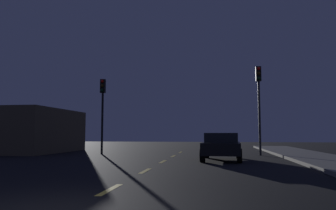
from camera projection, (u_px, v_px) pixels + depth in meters
The scene contains 10 objects.
ground_plane at pixel (149, 169), 11.84m from camera, with size 80.00×80.00×0.00m, color black.
lane_stripe_second at pixel (110, 189), 7.51m from camera, with size 0.16×1.60×0.01m, color #EACC4C.
lane_stripe_third at pixel (145, 171), 11.25m from camera, with size 0.16×1.60×0.01m, color #EACC4C.
lane_stripe_fourth at pixel (163, 162), 15.00m from camera, with size 0.16×1.60×0.01m, color #EACC4C.
lane_stripe_fifth at pixel (173, 156), 18.74m from camera, with size 0.16×1.60×0.01m, color #EACC4C.
lane_stripe_sixth at pixel (180, 152), 22.49m from camera, with size 0.16×1.60×0.01m, color #EACC4C.
traffic_signal_left at pixel (103, 101), 20.90m from camera, with size 0.32×0.38×4.86m.
traffic_signal_right at pixel (259, 93), 19.49m from camera, with size 0.32×0.38×5.40m.
car_stopped_ahead at pixel (222, 146), 15.82m from camera, with size 2.02×3.91×1.34m.
storefront_left at pixel (28, 131), 22.78m from camera, with size 5.41×7.42×3.01m, color brown.
Camera 1 is at (2.47, -4.77, 1.30)m, focal length 34.37 mm.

